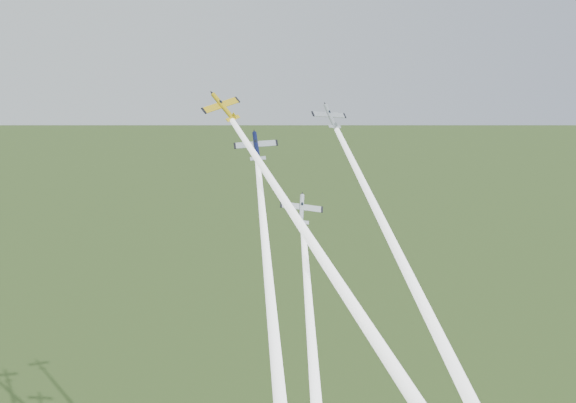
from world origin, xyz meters
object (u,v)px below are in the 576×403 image
at_px(plane_silver_right, 330,116).
at_px(plane_silver_low, 302,209).
at_px(plane_yellow, 223,107).
at_px(plane_navy, 256,146).

xyz_separation_m(plane_silver_right, plane_silver_low, (-8.41, -7.30, -15.32)).
xyz_separation_m(plane_yellow, plane_silver_right, (19.46, -3.41, -2.07)).
bearing_deg(plane_yellow, plane_silver_low, -67.92).
relative_size(plane_navy, plane_silver_right, 1.12).
bearing_deg(plane_silver_low, plane_yellow, 151.91).
relative_size(plane_navy, plane_silver_low, 1.05).
distance_m(plane_yellow, plane_silver_low, 23.22).
bearing_deg(plane_navy, plane_yellow, 171.09).
relative_size(plane_silver_right, plane_silver_low, 0.94).
distance_m(plane_yellow, plane_navy, 9.22).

